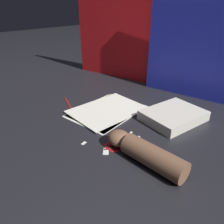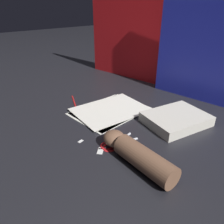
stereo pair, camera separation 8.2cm
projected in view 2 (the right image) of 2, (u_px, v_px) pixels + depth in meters
name	position (u px, v px, depth m)	size (l,w,h in m)	color
ground_plane	(108.00, 119.00, 0.90)	(6.00, 6.00, 0.00)	black
backdrop_panel_left	(155.00, 30.00, 1.15)	(0.88, 0.19, 0.58)	red
backdrop_panel_center	(214.00, 50.00, 0.94)	(0.52, 0.10, 0.48)	#2833D1
paper_stack	(110.00, 110.00, 0.95)	(0.26, 0.33, 0.01)	white
book_closed	(176.00, 119.00, 0.85)	(0.22, 0.26, 0.04)	silver
scissors	(113.00, 144.00, 0.73)	(0.07, 0.14, 0.01)	silver
hand_forearm	(137.00, 154.00, 0.64)	(0.27, 0.07, 0.07)	brown
paper_scrap_near	(102.00, 148.00, 0.72)	(0.02, 0.03, 0.00)	white
paper_scrap_mid	(100.00, 151.00, 0.70)	(0.03, 0.03, 0.00)	white
paper_scrap_far	(81.00, 141.00, 0.75)	(0.02, 0.02, 0.00)	white
pen	(74.00, 101.00, 1.04)	(0.13, 0.06, 0.01)	red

